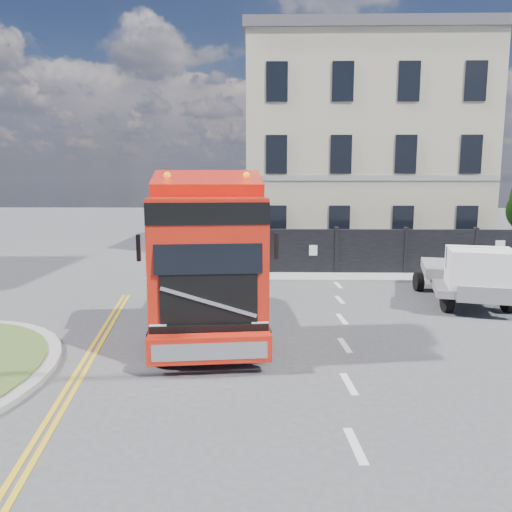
{
  "coord_description": "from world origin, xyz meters",
  "views": [
    {
      "loc": [
        0.96,
        -12.53,
        4.16
      ],
      "look_at": [
        0.65,
        2.69,
        1.8
      ],
      "focal_mm": 35.0,
      "sensor_mm": 36.0,
      "label": 1
    }
  ],
  "objects": [
    {
      "name": "ground",
      "position": [
        0.0,
        0.0,
        0.0
      ],
      "size": [
        120.0,
        120.0,
        0.0
      ],
      "primitive_type": "plane",
      "color": "#424244",
      "rests_on": "ground"
    },
    {
      "name": "hoarding_fence",
      "position": [
        6.55,
        9.0,
        1.0
      ],
      "size": [
        18.8,
        0.25,
        2.0
      ],
      "color": "black",
      "rests_on": "ground"
    },
    {
      "name": "georgian_building",
      "position": [
        6.0,
        16.5,
        5.77
      ],
      "size": [
        12.3,
        10.3,
        12.8
      ],
      "color": "#B5AD90",
      "rests_on": "ground"
    },
    {
      "name": "pavement_far",
      "position": [
        6.0,
        8.1,
        0.06
      ],
      "size": [
        20.0,
        1.6,
        0.12
      ],
      "primitive_type": "cube",
      "color": "gray",
      "rests_on": "ground"
    },
    {
      "name": "truck",
      "position": [
        -0.51,
        -0.01,
        1.89
      ],
      "size": [
        3.42,
        7.3,
        4.22
      ],
      "rotation": [
        0.0,
        0.0,
        0.12
      ],
      "color": "black",
      "rests_on": "ground"
    },
    {
      "name": "flatbed_pickup",
      "position": [
        7.62,
        3.46,
        1.08
      ],
      "size": [
        3.0,
        5.18,
        2.01
      ],
      "rotation": [
        0.0,
        0.0,
        -0.24
      ],
      "color": "slate",
      "rests_on": "ground"
    }
  ]
}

